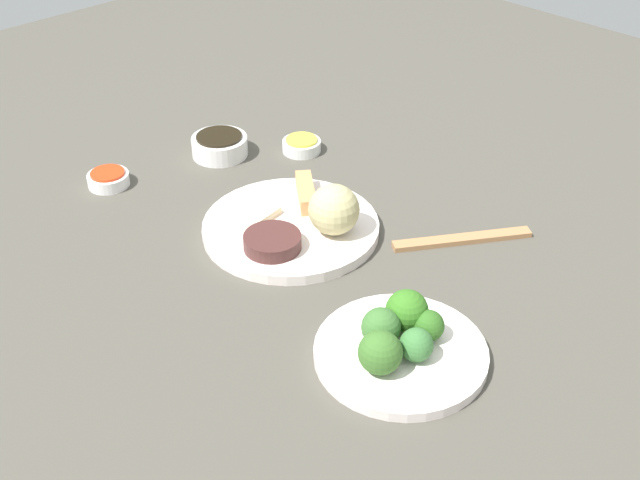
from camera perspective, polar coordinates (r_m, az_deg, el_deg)
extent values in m
cube|color=#4A473E|center=(1.19, -1.68, 0.40)|extent=(2.20, 2.20, 0.02)
cylinder|color=white|center=(1.18, -2.15, 0.93)|extent=(0.26, 0.26, 0.02)
sphere|color=tan|center=(1.13, 1.00, 2.19)|extent=(0.07, 0.07, 0.07)
cube|color=tan|center=(1.22, -1.01, 3.41)|extent=(0.08, 0.09, 0.03)
cube|color=beige|center=(1.19, -5.21, 2.09)|extent=(0.08, 0.09, 0.01)
cylinder|color=#472623|center=(1.11, -3.43, -0.12)|extent=(0.08, 0.08, 0.02)
cylinder|color=white|center=(0.97, 5.79, -8.05)|extent=(0.21, 0.21, 0.01)
sphere|color=#3A6A2F|center=(0.95, 4.39, -6.24)|extent=(0.05, 0.05, 0.05)
sphere|color=#3A7237|center=(0.94, 6.91, -7.47)|extent=(0.04, 0.04, 0.04)
sphere|color=#357220|center=(0.98, 6.24, -5.06)|extent=(0.05, 0.05, 0.05)
sphere|color=#396828|center=(0.92, 4.33, -8.04)|extent=(0.05, 0.05, 0.05)
sphere|color=#30631F|center=(0.97, 7.77, -6.10)|extent=(0.04, 0.04, 0.04)
cylinder|color=white|center=(1.38, -7.20, 6.68)|extent=(0.10, 0.10, 0.03)
cylinder|color=black|center=(1.38, -7.25, 7.36)|extent=(0.08, 0.08, 0.00)
cylinder|color=white|center=(1.39, -1.33, 6.75)|extent=(0.07, 0.07, 0.02)
cylinder|color=yellow|center=(1.38, -1.33, 7.19)|extent=(0.05, 0.05, 0.00)
cylinder|color=white|center=(1.33, -14.91, 4.20)|extent=(0.07, 0.07, 0.02)
cylinder|color=red|center=(1.33, -14.99, 4.65)|extent=(0.05, 0.05, 0.00)
cube|color=#A7764B|center=(1.17, 10.15, 0.06)|extent=(0.18, 0.13, 0.01)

